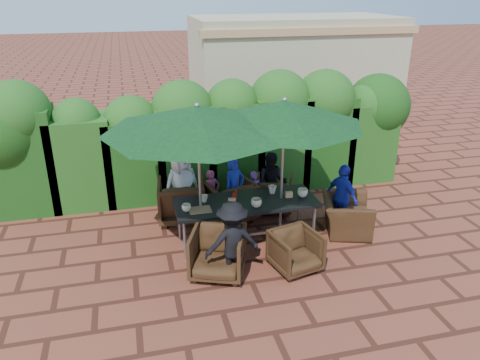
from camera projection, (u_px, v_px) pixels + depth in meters
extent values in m
plane|color=brown|center=(235.00, 245.00, 7.90)|extent=(80.00, 80.00, 0.00)
cube|color=black|center=(246.00, 203.00, 7.74)|extent=(2.36, 0.90, 0.05)
cube|color=gray|center=(246.00, 234.00, 7.98)|extent=(2.16, 0.05, 0.05)
cylinder|color=gray|center=(185.00, 241.00, 7.34)|extent=(0.05, 0.05, 0.70)
cylinder|color=gray|center=(179.00, 220.00, 7.96)|extent=(0.05, 0.05, 0.70)
cylinder|color=gray|center=(314.00, 225.00, 7.81)|extent=(0.05, 0.05, 0.70)
cylinder|color=gray|center=(299.00, 207.00, 8.44)|extent=(0.05, 0.05, 0.70)
cylinder|color=gray|center=(202.00, 247.00, 7.81)|extent=(0.44, 0.44, 0.03)
cylinder|color=gray|center=(200.00, 182.00, 7.35)|extent=(0.04, 0.04, 2.40)
cone|color=black|center=(197.00, 119.00, 6.95)|extent=(2.91, 2.91, 0.38)
sphere|color=gray|center=(197.00, 105.00, 6.88)|extent=(0.08, 0.08, 0.08)
cylinder|color=gray|center=(280.00, 236.00, 8.14)|extent=(0.44, 0.44, 0.03)
cylinder|color=gray|center=(282.00, 173.00, 7.68)|extent=(0.04, 0.04, 2.40)
cone|color=black|center=(284.00, 112.00, 7.28)|extent=(2.55, 2.55, 0.38)
sphere|color=gray|center=(285.00, 100.00, 7.21)|extent=(0.08, 0.08, 0.08)
imported|color=black|center=(181.00, 199.00, 8.59)|extent=(0.91, 0.86, 0.85)
imported|color=black|center=(230.00, 199.00, 8.60)|extent=(1.00, 0.97, 0.84)
imported|color=black|center=(274.00, 192.00, 9.01)|extent=(0.90, 0.87, 0.73)
imported|color=black|center=(218.00, 251.00, 6.95)|extent=(0.99, 0.96, 0.80)
imported|color=black|center=(296.00, 249.00, 7.11)|extent=(0.79, 0.76, 0.69)
imported|color=black|center=(346.00, 209.00, 8.20)|extent=(0.88, 1.09, 0.83)
imported|color=silver|center=(182.00, 186.00, 8.40)|extent=(0.80, 0.64, 1.42)
imported|color=#202DAE|center=(235.00, 189.00, 8.58)|extent=(0.53, 0.49, 1.18)
imported|color=black|center=(272.00, 183.00, 8.86)|extent=(0.66, 0.54, 1.18)
imported|color=black|center=(232.00, 242.00, 6.75)|extent=(0.82, 0.40, 1.26)
imported|color=#202DAE|center=(342.00, 197.00, 8.22)|extent=(0.57, 0.79, 1.21)
imported|color=#C54575|center=(212.00, 193.00, 8.75)|extent=(0.41, 0.37, 0.91)
imported|color=#804597|center=(254.00, 193.00, 8.83)|extent=(0.35, 0.30, 0.85)
imported|color=#227E3D|center=(269.00, 120.00, 11.72)|extent=(1.83, 1.15, 1.85)
imported|color=#C54575|center=(281.00, 122.00, 12.05)|extent=(0.86, 0.71, 1.55)
imported|color=gray|center=(327.00, 122.00, 12.08)|extent=(1.08, 0.96, 1.56)
imported|color=beige|center=(186.00, 208.00, 7.38)|extent=(0.15, 0.15, 0.12)
imported|color=beige|center=(204.00, 199.00, 7.69)|extent=(0.12, 0.12, 0.12)
imported|color=beige|center=(256.00, 203.00, 7.52)|extent=(0.18, 0.18, 0.14)
imported|color=beige|center=(272.00, 190.00, 8.00)|extent=(0.15, 0.15, 0.14)
imported|color=beige|center=(303.00, 193.00, 7.88)|extent=(0.18, 0.18, 0.14)
cylinder|color=#B20C0A|center=(234.00, 198.00, 7.66)|extent=(0.04, 0.04, 0.17)
cylinder|color=#4C230C|center=(236.00, 195.00, 7.76)|extent=(0.04, 0.04, 0.17)
cube|color=#946C47|center=(200.00, 210.00, 7.41)|extent=(0.35, 0.25, 0.02)
cube|color=tan|center=(232.00, 201.00, 7.63)|extent=(0.12, 0.06, 0.10)
cube|color=tan|center=(289.00, 195.00, 7.86)|extent=(0.12, 0.06, 0.10)
cube|color=#14390F|center=(26.00, 161.00, 8.79)|extent=(1.15, 0.95, 2.00)
sphere|color=#14390F|center=(17.00, 114.00, 8.45)|extent=(1.23, 1.23, 1.23)
cube|color=#14390F|center=(82.00, 162.00, 9.06)|extent=(1.15, 0.95, 1.78)
sphere|color=#14390F|center=(76.00, 122.00, 8.75)|extent=(0.93, 0.93, 0.93)
cube|color=#14390F|center=(135.00, 160.00, 9.30)|extent=(1.15, 0.95, 1.68)
sphere|color=#14390F|center=(131.00, 124.00, 9.01)|extent=(1.09, 1.09, 1.09)
cube|color=#14390F|center=(185.00, 151.00, 9.48)|extent=(1.15, 0.95, 1.86)
sphere|color=#14390F|center=(183.00, 111.00, 9.16)|extent=(1.24, 1.24, 1.24)
cube|color=#14390F|center=(232.00, 146.00, 9.70)|extent=(1.15, 0.95, 1.91)
sphere|color=#14390F|center=(232.00, 106.00, 9.36)|extent=(1.08, 1.08, 1.08)
cube|color=#14390F|center=(278.00, 142.00, 9.91)|extent=(1.15, 0.95, 1.96)
sphere|color=#14390F|center=(280.00, 101.00, 9.57)|extent=(1.27, 1.27, 1.27)
cube|color=#14390F|center=(322.00, 139.00, 10.14)|extent=(1.15, 0.95, 1.92)
sphere|color=#14390F|center=(325.00, 100.00, 9.80)|extent=(1.28, 1.28, 1.28)
cube|color=#14390F|center=(364.00, 140.00, 10.39)|extent=(1.15, 0.95, 1.73)
sphere|color=#14390F|center=(367.00, 106.00, 10.10)|extent=(1.01, 1.01, 1.01)
sphere|color=#14390F|center=(3.00, 130.00, 8.59)|extent=(1.60, 1.60, 1.60)
sphere|color=#14390F|center=(377.00, 106.00, 10.27)|extent=(1.40, 1.40, 1.40)
cube|color=#BFB38E|center=(293.00, 71.00, 14.32)|extent=(6.00, 3.00, 3.20)
cube|color=tan|center=(314.00, 31.00, 12.52)|extent=(6.20, 0.25, 0.20)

